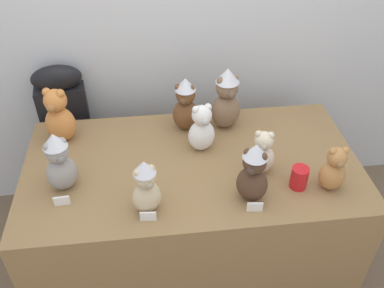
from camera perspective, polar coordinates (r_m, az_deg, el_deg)
The scene contains 16 objects.
wall_back at distance 2.39m, azimuth -2.02°, elevation 18.64°, with size 7.00×0.08×2.60m, color silver.
display_table at distance 2.35m, azimuth 0.00°, elevation -9.43°, with size 1.67×0.88×0.75m, color olive.
instrument_case at distance 2.71m, azimuth -16.24°, elevation 0.67°, with size 0.29×0.15×1.03m.
teddy_bear_mocha at distance 2.23m, azimuth 4.71°, elevation 6.10°, with size 0.19×0.17×0.36m.
teddy_bear_cocoa at distance 1.82m, azimuth 8.35°, elevation -3.97°, with size 0.18×0.17×0.31m.
teddy_bear_sand at distance 1.77m, azimuth -6.30°, elevation -5.88°, with size 0.16×0.14×0.28m.
teddy_bear_ginger at distance 2.25m, azimuth -17.69°, elevation 3.56°, with size 0.19×0.17×0.31m.
teddy_bear_cream at distance 2.00m, azimuth 9.57°, elevation -1.25°, with size 0.14×0.13×0.24m.
teddy_bear_snow at distance 2.09m, azimuth 1.32°, elevation 2.05°, with size 0.16×0.15×0.27m.
teddy_bear_chestnut at distance 2.22m, azimuth -1.00°, elevation 5.36°, with size 0.17×0.15×0.31m.
teddy_bear_ash at distance 1.95m, azimuth -17.62°, elevation -2.41°, with size 0.18×0.17×0.31m.
teddy_bear_caramel at distance 1.99m, azimuth 18.77°, elevation -3.34°, with size 0.12×0.11×0.24m.
party_cup_red at distance 1.99m, azimuth 14.41°, elevation -4.45°, with size 0.08×0.08×0.11m, color red.
name_card_front_left at distance 1.95m, azimuth -17.34°, elevation -7.43°, with size 0.07×0.01×0.05m, color white.
name_card_front_middle at distance 1.81m, azimuth -6.00°, elevation -9.80°, with size 0.07×0.01×0.05m, color white.
name_card_front_right at distance 1.86m, azimuth 8.57°, elevation -8.49°, with size 0.07×0.01×0.05m, color white.
Camera 1 is at (-0.18, -1.30, 2.13)m, focal length 39.09 mm.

